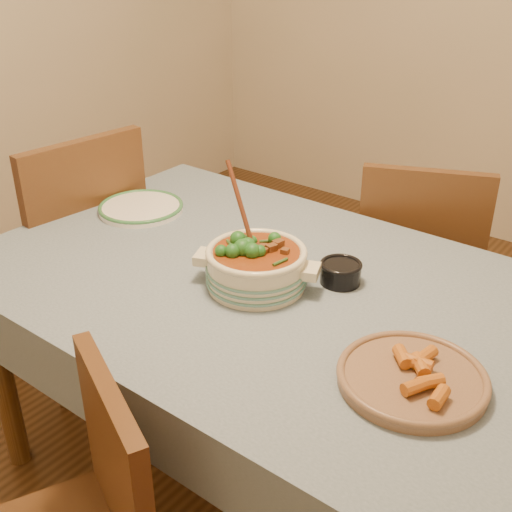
{
  "coord_description": "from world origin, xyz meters",
  "views": [
    {
      "loc": [
        0.89,
        -1.21,
        1.63
      ],
      "look_at": [
        -0.02,
        -0.04,
        0.85
      ],
      "focal_mm": 45.0,
      "sensor_mm": 36.0,
      "label": 1
    }
  ],
  "objects_px": {
    "stew_casserole": "(256,264)",
    "chair_left": "(76,246)",
    "dining_table": "(270,310)",
    "white_plate": "(141,208)",
    "condiment_bowl": "(341,271)",
    "fried_plate": "(412,376)",
    "chair_far": "(417,263)"
  },
  "relations": [
    {
      "from": "dining_table",
      "to": "white_plate",
      "type": "xyz_separation_m",
      "value": [
        -0.62,
        0.11,
        0.1
      ]
    },
    {
      "from": "white_plate",
      "to": "condiment_bowl",
      "type": "xyz_separation_m",
      "value": [
        0.78,
        -0.0,
        0.02
      ]
    },
    {
      "from": "dining_table",
      "to": "fried_plate",
      "type": "height_order",
      "value": "fried_plate"
    },
    {
      "from": "chair_far",
      "to": "stew_casserole",
      "type": "bearing_deg",
      "value": 58.54
    },
    {
      "from": "stew_casserole",
      "to": "chair_far",
      "type": "height_order",
      "value": "stew_casserole"
    },
    {
      "from": "white_plate",
      "to": "chair_far",
      "type": "relative_size",
      "value": 0.37
    },
    {
      "from": "white_plate",
      "to": "fried_plate",
      "type": "height_order",
      "value": "fried_plate"
    },
    {
      "from": "stew_casserole",
      "to": "white_plate",
      "type": "bearing_deg",
      "value": 165.85
    },
    {
      "from": "dining_table",
      "to": "condiment_bowl",
      "type": "xyz_separation_m",
      "value": [
        0.15,
        0.11,
        0.13
      ]
    },
    {
      "from": "fried_plate",
      "to": "chair_far",
      "type": "height_order",
      "value": "chair_far"
    },
    {
      "from": "dining_table",
      "to": "chair_far",
      "type": "xyz_separation_m",
      "value": [
        0.1,
        0.77,
        -0.15
      ]
    },
    {
      "from": "white_plate",
      "to": "condiment_bowl",
      "type": "height_order",
      "value": "condiment_bowl"
    },
    {
      "from": "white_plate",
      "to": "condiment_bowl",
      "type": "distance_m",
      "value": 0.78
    },
    {
      "from": "chair_far",
      "to": "chair_left",
      "type": "relative_size",
      "value": 0.92
    },
    {
      "from": "stew_casserole",
      "to": "chair_far",
      "type": "bearing_deg",
      "value": 82.04
    },
    {
      "from": "stew_casserole",
      "to": "fried_plate",
      "type": "bearing_deg",
      "value": -13.54
    },
    {
      "from": "fried_plate",
      "to": "chair_far",
      "type": "distance_m",
      "value": 1.05
    },
    {
      "from": "fried_plate",
      "to": "chair_left",
      "type": "height_order",
      "value": "chair_left"
    },
    {
      "from": "condiment_bowl",
      "to": "stew_casserole",
      "type": "bearing_deg",
      "value": -137.68
    },
    {
      "from": "chair_left",
      "to": "chair_far",
      "type": "bearing_deg",
      "value": 132.07
    },
    {
      "from": "stew_casserole",
      "to": "fried_plate",
      "type": "distance_m",
      "value": 0.53
    },
    {
      "from": "stew_casserole",
      "to": "chair_left",
      "type": "relative_size",
      "value": 0.34
    },
    {
      "from": "fried_plate",
      "to": "chair_far",
      "type": "relative_size",
      "value": 0.35
    },
    {
      "from": "dining_table",
      "to": "chair_left",
      "type": "height_order",
      "value": "chair_left"
    },
    {
      "from": "white_plate",
      "to": "dining_table",
      "type": "bearing_deg",
      "value": -10.26
    },
    {
      "from": "white_plate",
      "to": "fried_plate",
      "type": "relative_size",
      "value": 1.06
    },
    {
      "from": "dining_table",
      "to": "stew_casserole",
      "type": "xyz_separation_m",
      "value": [
        -0.02,
        -0.04,
        0.16
      ]
    },
    {
      "from": "stew_casserole",
      "to": "chair_left",
      "type": "bearing_deg",
      "value": 174.77
    },
    {
      "from": "chair_far",
      "to": "fried_plate",
      "type": "bearing_deg",
      "value": 89.53
    },
    {
      "from": "condiment_bowl",
      "to": "fried_plate",
      "type": "xyz_separation_m",
      "value": [
        0.34,
        -0.28,
        -0.01
      ]
    },
    {
      "from": "dining_table",
      "to": "chair_far",
      "type": "distance_m",
      "value": 0.79
    },
    {
      "from": "white_plate",
      "to": "chair_left",
      "type": "distance_m",
      "value": 0.37
    }
  ]
}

